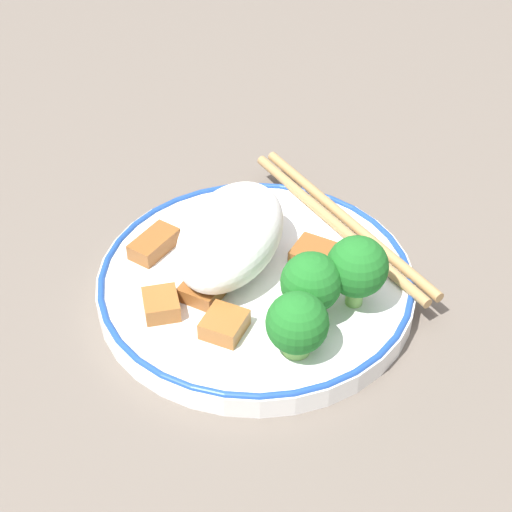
# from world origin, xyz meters

# --- Properties ---
(ground_plane) EXTENTS (3.00, 3.00, 0.00)m
(ground_plane) POSITION_xyz_m (0.00, 0.00, 0.00)
(ground_plane) COLOR #665B51
(plate) EXTENTS (0.23, 0.23, 0.02)m
(plate) POSITION_xyz_m (0.00, 0.00, 0.01)
(plate) COLOR white
(plate) RESTS_ON ground_plane
(rice_mound) EXTENTS (0.11, 0.07, 0.05)m
(rice_mound) POSITION_xyz_m (0.01, 0.02, 0.04)
(rice_mound) COLOR white
(rice_mound) RESTS_ON plate
(broccoli_back_left) EXTENTS (0.04, 0.04, 0.05)m
(broccoli_back_left) POSITION_xyz_m (-0.06, -0.05, 0.04)
(broccoli_back_left) COLOR #7FB756
(broccoli_back_left) RESTS_ON plate
(broccoli_back_center) EXTENTS (0.04, 0.04, 0.05)m
(broccoli_back_center) POSITION_xyz_m (-0.02, -0.05, 0.05)
(broccoli_back_center) COLOR #7FB756
(broccoli_back_center) RESTS_ON plate
(broccoli_back_right) EXTENTS (0.04, 0.04, 0.05)m
(broccoli_back_right) POSITION_xyz_m (0.00, -0.07, 0.05)
(broccoli_back_right) COLOR #7FB756
(broccoli_back_right) RESTS_ON plate
(meat_near_front) EXTENTS (0.04, 0.03, 0.01)m
(meat_near_front) POSITION_xyz_m (-0.00, 0.08, 0.02)
(meat_near_front) COLOR brown
(meat_near_front) RESTS_ON plate
(meat_near_left) EXTENTS (0.03, 0.03, 0.01)m
(meat_near_left) POSITION_xyz_m (0.07, 0.03, 0.02)
(meat_near_left) COLOR #995B28
(meat_near_left) RESTS_ON plate
(meat_near_right) EXTENTS (0.03, 0.04, 0.01)m
(meat_near_right) POSITION_xyz_m (0.04, -0.04, 0.02)
(meat_near_right) COLOR brown
(meat_near_right) RESTS_ON plate
(meat_near_back) EXTENTS (0.04, 0.03, 0.01)m
(meat_near_back) POSITION_xyz_m (-0.06, 0.05, 0.02)
(meat_near_back) COLOR #995B28
(meat_near_back) RESTS_ON plate
(meat_on_rice_edge) EXTENTS (0.03, 0.03, 0.01)m
(meat_on_rice_edge) POSITION_xyz_m (-0.06, 0.00, 0.02)
(meat_on_rice_edge) COLOR #995B28
(meat_on_rice_edge) RESTS_ON plate
(meat_mid_left) EXTENTS (0.03, 0.03, 0.01)m
(meat_mid_left) POSITION_xyz_m (-0.03, 0.03, 0.02)
(meat_mid_left) COLOR brown
(meat_mid_left) RESTS_ON plate
(meat_mid_right) EXTENTS (0.03, 0.03, 0.01)m
(meat_mid_right) POSITION_xyz_m (0.05, 0.05, 0.02)
(meat_mid_right) COLOR brown
(meat_mid_right) RESTS_ON plate
(chopsticks) EXTENTS (0.14, 0.18, 0.01)m
(chopsticks) POSITION_xyz_m (0.08, -0.04, 0.02)
(chopsticks) COLOR #AD8451
(chopsticks) RESTS_ON plate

